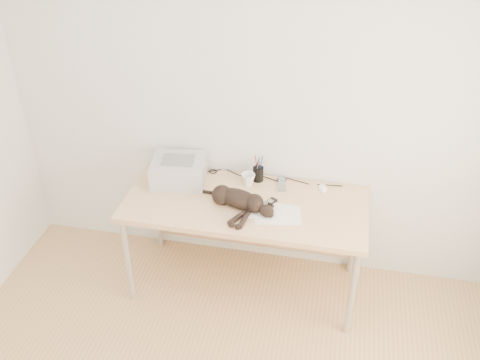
% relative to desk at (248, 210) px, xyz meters
% --- Properties ---
extents(wall_back, '(3.50, 0.00, 3.50)m').
position_rel_desk_xyz_m(wall_back, '(0.00, 0.27, 0.69)').
color(wall_back, silver).
rests_on(wall_back, floor).
extents(desk, '(1.60, 0.70, 0.74)m').
position_rel_desk_xyz_m(desk, '(0.00, 0.00, 0.00)').
color(desk, '#D7AF7E').
rests_on(desk, floor).
extents(printer, '(0.40, 0.35, 0.17)m').
position_rel_desk_xyz_m(printer, '(-0.50, 0.07, 0.22)').
color(printer, silver).
rests_on(printer, desk).
extents(papers, '(0.34, 0.26, 0.01)m').
position_rel_desk_xyz_m(papers, '(0.22, -0.18, 0.14)').
color(papers, white).
rests_on(papers, desk).
extents(cat, '(0.57, 0.37, 0.14)m').
position_rel_desk_xyz_m(cat, '(-0.05, -0.15, 0.19)').
color(cat, black).
rests_on(cat, desk).
extents(mug, '(0.13, 0.13, 0.09)m').
position_rel_desk_xyz_m(mug, '(-0.02, 0.11, 0.18)').
color(mug, white).
rests_on(mug, desk).
extents(pen_cup, '(0.08, 0.08, 0.19)m').
position_rel_desk_xyz_m(pen_cup, '(0.04, 0.19, 0.19)').
color(pen_cup, black).
rests_on(pen_cup, desk).
extents(remote_grey, '(0.08, 0.18, 0.02)m').
position_rel_desk_xyz_m(remote_grey, '(0.21, 0.16, 0.14)').
color(remote_grey, slate).
rests_on(remote_grey, desk).
extents(remote_black, '(0.13, 0.17, 0.02)m').
position_rel_desk_xyz_m(remote_black, '(0.14, -0.10, 0.14)').
color(remote_black, black).
rests_on(remote_black, desk).
extents(mouse, '(0.09, 0.12, 0.03)m').
position_rel_desk_xyz_m(mouse, '(0.49, 0.17, 0.15)').
color(mouse, white).
rests_on(mouse, desk).
extents(cable_tangle, '(1.36, 0.07, 0.01)m').
position_rel_desk_xyz_m(cable_tangle, '(0.00, 0.22, 0.14)').
color(cable_tangle, black).
rests_on(cable_tangle, desk).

